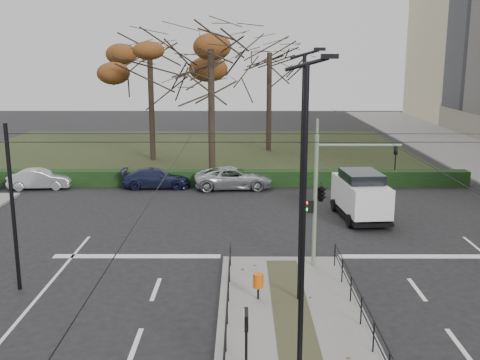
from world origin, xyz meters
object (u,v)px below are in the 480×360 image
object	(u,v)px
parked_car_third	(156,178)
streetlamp_median_near	(303,245)
info_panel	(246,328)
parked_car_second	(40,179)
streetlamp_median_far	(302,177)
litter_bin	(258,281)
parked_car_fourth	(233,178)
traffic_light	(323,191)
bare_tree_center	(269,60)
rust_tree	(150,57)
white_van	(361,194)
bare_tree_near	(211,59)

from	to	relation	value
parked_car_third	streetlamp_median_near	bearing A→B (deg)	-166.17
info_panel	parked_car_second	size ratio (longest dim) A/B	0.53
streetlamp_median_far	parked_car_third	bearing A→B (deg)	113.34
litter_bin	parked_car_second	size ratio (longest dim) A/B	0.24
streetlamp_median_near	parked_car_third	size ratio (longest dim) A/B	1.87
parked_car_third	parked_car_fourth	distance (m)	4.93
traffic_light	bare_tree_center	xyz separation A→B (m)	(-0.75, 28.08, 4.76)
bare_tree_center	traffic_light	bearing A→B (deg)	-88.47
info_panel	parked_car_third	xyz separation A→B (m)	(-5.54, 22.34, -1.11)
info_panel	rust_tree	bearing A→B (deg)	102.76
white_van	bare_tree_center	distance (m)	22.39
litter_bin	parked_car_third	distance (m)	18.14
parked_car_fourth	streetlamp_median_far	bearing A→B (deg)	-176.15
parked_car_second	bare_tree_center	distance (m)	22.17
white_van	bare_tree_near	size ratio (longest dim) A/B	0.42
litter_bin	bare_tree_center	bearing A→B (deg)	86.65
streetlamp_median_far	white_van	world-z (taller)	streetlamp_median_far
streetlamp_median_near	streetlamp_median_far	distance (m)	6.39
streetlamp_median_far	bare_tree_near	distance (m)	20.47
parked_car_third	rust_tree	xyz separation A→B (m)	(-1.67, 9.52, 7.49)
bare_tree_near	streetlamp_median_near	bearing A→B (deg)	-82.76
streetlamp_median_far	streetlamp_median_near	bearing A→B (deg)	-95.83
info_panel	streetlamp_median_far	size ratio (longest dim) A/B	0.25
info_panel	white_van	size ratio (longest dim) A/B	0.42
traffic_light	streetlamp_median_near	bearing A→B (deg)	-100.82
streetlamp_median_near	parked_car_fourth	distance (m)	23.64
litter_bin	white_van	world-z (taller)	white_van
streetlamp_median_near	bare_tree_near	distance (m)	26.58
traffic_light	parked_car_second	distance (m)	21.07
parked_car_third	rust_tree	size ratio (longest dim) A/B	0.41
streetlamp_median_near	parked_car_second	bearing A→B (deg)	121.23
parked_car_second	rust_tree	size ratio (longest dim) A/B	0.36
streetlamp_median_far	bare_tree_center	distance (m)	31.49
bare_tree_near	streetlamp_median_far	bearing A→B (deg)	-78.65
parked_car_second	parked_car_fourth	distance (m)	12.24
bare_tree_center	bare_tree_near	distance (m)	12.36
litter_bin	white_van	size ratio (longest dim) A/B	0.19
rust_tree	parked_car_second	bearing A→B (deg)	-119.82
traffic_light	white_van	world-z (taller)	traffic_light
litter_bin	bare_tree_center	xyz separation A→B (m)	(1.83, 31.27, 7.13)
info_panel	parked_car_second	distance (m)	25.52
litter_bin	white_van	bearing A→B (deg)	61.45
parked_car_third	bare_tree_center	size ratio (longest dim) A/B	0.39
streetlamp_median_far	traffic_light	bearing A→B (deg)	69.84
traffic_light	parked_car_fourth	size ratio (longest dim) A/B	1.05
bare_tree_center	bare_tree_near	size ratio (longest dim) A/B	0.98
rust_tree	bare_tree_near	bearing A→B (deg)	-53.60
streetlamp_median_far	parked_car_fourth	bearing A→B (deg)	98.29
streetlamp_median_far	parked_car_third	world-z (taller)	streetlamp_median_far
litter_bin	streetlamp_median_near	size ratio (longest dim) A/B	0.11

